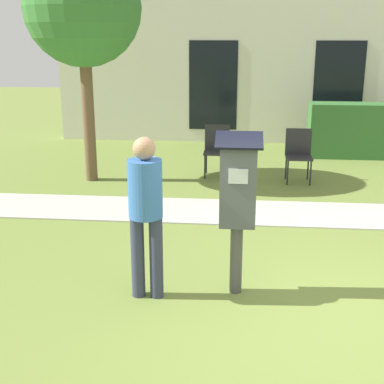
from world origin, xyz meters
name	(u,v)px	position (x,y,z in m)	size (l,w,h in m)	color
ground_plane	(316,318)	(0.00, 0.00, 0.00)	(40.00, 40.00, 0.00)	olive
sidewalk	(290,214)	(0.00, 2.88, 0.01)	(12.00, 1.10, 0.02)	#B7B2A8
building_facade	(275,73)	(0.00, 8.09, 1.60)	(10.00, 0.26, 3.20)	silver
parking_meter	(238,194)	(-0.74, 0.45, 1.02)	(0.44, 0.31, 1.59)	#4C4C4C
person_standing	(146,206)	(-1.59, 0.28, 0.93)	(0.32, 0.32, 1.58)	#333851
outdoor_chair_left	(217,146)	(-1.16, 4.95, 0.53)	(0.44, 0.44, 0.90)	#262628
outdoor_chair_middle	(299,151)	(0.26, 4.69, 0.53)	(0.44, 0.44, 0.90)	#262628
hedge_row	(372,131)	(1.91, 6.68, 0.55)	(2.52, 0.60, 1.10)	#33662D
tree	(82,8)	(-3.31, 4.42, 2.84)	(1.90, 1.90, 3.82)	brown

